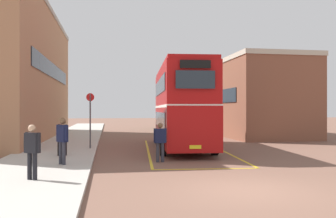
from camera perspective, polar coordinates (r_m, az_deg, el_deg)
name	(u,v)px	position (r m, az deg, el deg)	size (l,w,h in m)	color
ground_plane	(166,143)	(24.28, -0.40, -5.46)	(135.60, 135.60, 0.00)	brown
sidewalk_left	(71,140)	(26.49, -15.33, -4.85)	(4.00, 57.60, 0.14)	#B2ADA3
brick_building_left	(15,74)	(29.52, -23.42, 5.17)	(5.71, 21.11, 9.93)	#AD7A56
depot_building_right	(246,99)	(33.19, 12.39, 1.62)	(6.24, 15.43, 6.50)	brown
double_decker_bus	(181,105)	(20.76, 2.14, 0.57)	(3.49, 10.58, 4.75)	black
single_deck_bus	(176,115)	(39.62, 1.31, -0.99)	(2.96, 9.60, 3.02)	black
pedestrian_boarding	(160,139)	(15.38, -1.28, -4.90)	(0.57, 0.27, 1.70)	#2D2D38
pedestrian_waiting_near	(62,137)	(14.39, -16.65, -4.37)	(0.49, 0.54, 1.81)	#2D2D38
pedestrian_waiting_far	(32,148)	(11.61, -21.02, -5.86)	(0.52, 0.45, 1.68)	black
litter_bin	(62,145)	(17.29, -16.68, -5.58)	(0.45, 0.45, 0.96)	black
bus_stop_sign	(90,115)	(20.01, -12.42, -1.03)	(0.43, 0.15, 3.04)	#4C4C51
bay_marking_yellow	(187,152)	(18.98, 3.11, -6.96)	(5.27, 12.75, 0.01)	gold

